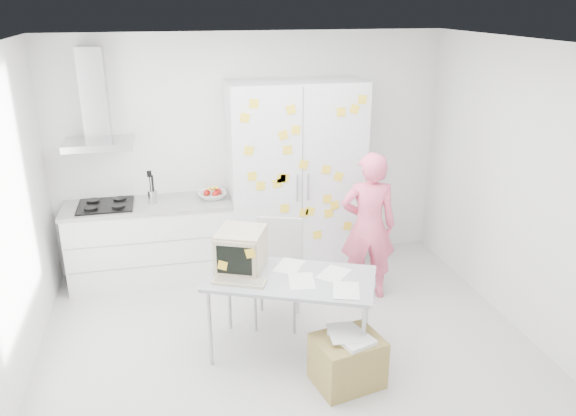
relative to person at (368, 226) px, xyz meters
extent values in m
cube|color=silver|center=(-1.03, -0.81, -0.81)|extent=(4.50, 4.00, 0.02)
cube|color=white|center=(-1.03, 1.19, 0.55)|extent=(4.50, 0.02, 2.70)
cube|color=white|center=(1.22, -0.81, 0.55)|extent=(0.02, 4.00, 2.70)
cube|color=white|center=(-1.03, -0.81, 1.90)|extent=(4.50, 4.00, 0.02)
cube|color=white|center=(-2.23, 0.89, -0.36)|extent=(1.80, 0.60, 0.88)
cube|color=gray|center=(-2.23, 0.58, -0.22)|extent=(1.76, 0.01, 0.01)
cube|color=gray|center=(-2.23, 0.58, -0.50)|extent=(1.76, 0.01, 0.01)
cube|color=#9E9E99|center=(-2.23, 0.89, 0.10)|extent=(1.84, 0.63, 0.04)
cube|color=black|center=(-2.68, 0.89, 0.13)|extent=(0.58, 0.50, 0.03)
cylinder|color=black|center=(-2.82, 0.77, 0.16)|extent=(0.14, 0.14, 0.02)
cylinder|color=black|center=(-2.54, 0.77, 0.16)|extent=(0.14, 0.14, 0.02)
cylinder|color=black|center=(-2.82, 1.01, 0.16)|extent=(0.14, 0.14, 0.02)
cylinder|color=black|center=(-2.54, 1.01, 0.16)|extent=(0.14, 0.14, 0.02)
cylinder|color=silver|center=(-2.18, 0.89, 0.19)|extent=(0.10, 0.10, 0.14)
cylinder|color=black|center=(-2.19, 0.90, 0.29)|extent=(0.01, 0.01, 0.30)
cylinder|color=black|center=(-2.16, 0.88, 0.29)|extent=(0.01, 0.01, 0.30)
cylinder|color=black|center=(-2.17, 0.91, 0.29)|extent=(0.01, 0.01, 0.30)
cube|color=black|center=(-2.19, 0.90, 0.45)|extent=(0.05, 0.01, 0.07)
imported|color=white|center=(-1.53, 0.89, 0.16)|extent=(0.31, 0.31, 0.08)
sphere|color=#B2140F|center=(-1.59, 0.91, 0.19)|extent=(0.08, 0.08, 0.08)
sphere|color=#B2140F|center=(-1.50, 0.84, 0.19)|extent=(0.08, 0.08, 0.08)
sphere|color=#B2140F|center=(-1.46, 0.93, 0.19)|extent=(0.08, 0.08, 0.08)
cylinder|color=yellow|center=(-1.55, 0.91, 0.23)|extent=(0.09, 0.17, 0.10)
cylinder|color=yellow|center=(-1.52, 0.91, 0.23)|extent=(0.04, 0.17, 0.10)
cylinder|color=yellow|center=(-1.50, 0.91, 0.23)|extent=(0.08, 0.17, 0.10)
cube|color=silver|center=(-2.68, 0.94, 0.80)|extent=(0.70, 0.48, 0.07)
cube|color=silver|center=(-2.68, 1.06, 1.30)|extent=(0.26, 0.24, 0.95)
cube|color=silver|center=(-0.58, 0.86, 0.30)|extent=(1.50, 0.65, 2.20)
cube|color=slate|center=(-0.58, 0.53, 0.30)|extent=(0.01, 0.01, 2.16)
cube|color=silver|center=(-0.64, 0.52, 0.30)|extent=(0.02, 0.02, 0.30)
cube|color=silver|center=(-0.52, 0.52, 0.30)|extent=(0.02, 0.02, 0.30)
cube|color=yellow|center=(-0.16, 0.53, 1.11)|extent=(0.10, 0.00, 0.10)
cube|color=yellow|center=(-0.02, 0.53, 1.13)|extent=(0.12, 0.00, 0.12)
cube|color=yellow|center=(0.09, 0.53, 0.25)|extent=(0.12, 0.00, 0.12)
cube|color=yellow|center=(-0.81, 0.53, 0.41)|extent=(0.10, 0.00, 0.10)
cube|color=yellow|center=(-0.57, 0.53, 0.56)|extent=(0.12, 0.00, 0.12)
cube|color=yellow|center=(-0.20, 0.53, 0.06)|extent=(0.12, 0.00, 0.12)
cube|color=yellow|center=(-0.77, 0.53, 0.07)|extent=(0.10, 0.00, 0.10)
cube|color=yellow|center=(-0.71, 0.53, 1.15)|extent=(0.12, 0.00, 0.12)
cube|color=yellow|center=(-0.49, 0.53, 0.01)|extent=(0.12, 0.00, 0.12)
cube|color=yellow|center=(-0.17, 0.53, 0.39)|extent=(0.12, 0.00, 0.12)
cube|color=yellow|center=(-0.29, 0.53, 0.14)|extent=(0.10, 0.00, 0.10)
cube|color=yellow|center=(-0.79, 0.53, 0.89)|extent=(0.12, 0.00, 0.12)
cube|color=yellow|center=(-1.04, 0.53, 0.35)|extent=(0.10, 0.00, 0.10)
cube|color=yellow|center=(-1.13, 0.53, 0.46)|extent=(0.10, 0.00, 0.10)
cube|color=yellow|center=(-1.19, 0.53, 1.09)|extent=(0.11, 0.00, 0.11)
cube|color=yellow|center=(-0.65, 0.53, -0.21)|extent=(0.10, 0.00, 0.10)
cube|color=yellow|center=(-0.78, 0.53, 0.42)|extent=(0.11, 0.00, 0.11)
cube|color=yellow|center=(-0.04, 0.53, -0.20)|extent=(0.11, 0.00, 0.11)
cube|color=yellow|center=(0.07, 0.53, 1.23)|extent=(0.10, 0.00, 0.10)
cube|color=yellow|center=(-0.74, 0.53, 0.73)|extent=(0.10, 0.00, 0.10)
cube|color=yellow|center=(-0.86, 0.53, 0.36)|extent=(0.11, 0.00, 0.11)
cube|color=yellow|center=(-0.40, 0.53, -0.28)|extent=(0.10, 0.00, 0.10)
cube|color=yellow|center=(-1.09, 0.53, 1.23)|extent=(0.10, 0.00, 0.10)
cube|color=yellow|center=(-1.16, 0.53, 0.74)|extent=(0.12, 0.00, 0.12)
cube|color=yellow|center=(-0.27, 0.53, -0.03)|extent=(0.11, 0.00, 0.11)
cube|color=yellow|center=(-0.65, 0.53, 0.94)|extent=(0.11, 0.00, 0.11)
cube|color=yellow|center=(-0.31, 0.53, 0.48)|extent=(0.11, 0.00, 0.11)
cube|color=yellow|center=(-0.56, 0.53, 0.00)|extent=(0.11, 0.00, 0.11)
imported|color=#FF6388|center=(0.00, 0.00, 0.00)|extent=(0.65, 0.49, 1.60)
cube|color=#9BA0A5|center=(-1.03, -0.88, -0.04)|extent=(1.60, 1.22, 0.03)
cylinder|color=#AFAFB4|center=(-1.75, -0.89, -0.43)|extent=(0.05, 0.05, 0.74)
cylinder|color=#AFAFB4|center=(-0.55, -1.41, -0.43)|extent=(0.05, 0.05, 0.74)
cylinder|color=#AFAFB4|center=(-1.51, -0.35, -0.43)|extent=(0.05, 0.05, 0.74)
cylinder|color=#AFAFB4|center=(-0.31, -0.86, -0.43)|extent=(0.05, 0.05, 0.74)
cube|color=#C3B391|center=(-1.42, -0.62, 0.16)|extent=(0.52, 0.53, 0.37)
cube|color=#C3B391|center=(-1.50, -0.82, 0.16)|extent=(0.35, 0.16, 0.33)
cube|color=black|center=(-1.51, -0.83, 0.16)|extent=(0.28, 0.13, 0.26)
cube|color=yellow|center=(-1.61, -0.79, 0.11)|extent=(0.09, 0.04, 0.09)
cube|color=yellow|center=(-1.38, -0.89, 0.24)|extent=(0.09, 0.04, 0.10)
cube|color=#C3B391|center=(-1.48, -0.89, -0.01)|extent=(0.47, 0.32, 0.03)
cube|color=gray|center=(-1.48, -0.89, 0.00)|extent=(0.42, 0.26, 0.01)
cube|color=white|center=(-0.96, -0.97, -0.03)|extent=(0.26, 0.33, 0.00)
cube|color=white|center=(-0.65, -0.91, -0.02)|extent=(0.36, 0.37, 0.00)
cube|color=white|center=(-0.64, -1.21, -0.02)|extent=(0.30, 0.35, 0.00)
cube|color=white|center=(-1.00, -0.67, -0.02)|extent=(0.34, 0.37, 0.00)
cube|color=#AEADAC|center=(-1.04, -0.33, -0.30)|extent=(0.59, 0.59, 0.04)
cube|color=#AEADAC|center=(-0.97, -0.13, -0.02)|extent=(0.43, 0.17, 0.51)
cylinder|color=#A9ABAE|center=(-1.28, -0.45, -0.56)|extent=(0.04, 0.04, 0.48)
cylinder|color=#A9ABAE|center=(-0.92, -0.57, -0.56)|extent=(0.04, 0.04, 0.48)
cylinder|color=#A9ABAE|center=(-1.16, -0.09, -0.56)|extent=(0.04, 0.04, 0.48)
cylinder|color=#A9ABAE|center=(-0.80, -0.21, -0.56)|extent=(0.04, 0.04, 0.48)
cube|color=olive|center=(-0.67, -1.39, -0.59)|extent=(0.61, 0.53, 0.43)
cube|color=silver|center=(-0.64, -1.40, -0.35)|extent=(0.35, 0.41, 0.04)
cube|color=silver|center=(-0.71, -1.35, -0.33)|extent=(0.25, 0.34, 0.00)
camera|label=1|loc=(-2.00, -5.09, 2.23)|focal=35.00mm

